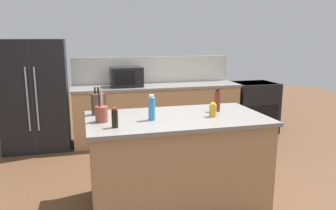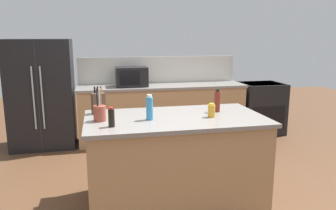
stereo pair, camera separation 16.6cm
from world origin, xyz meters
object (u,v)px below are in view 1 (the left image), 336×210
vinegar_bottle (217,101)px  honey_jar (213,110)px  utensil_crock (102,113)px  microwave (126,77)px  dish_soap_bottle (152,108)px  knife_block (99,104)px  soy_sauce_bottle (115,118)px  range_oven (253,107)px  refrigerator (35,95)px

vinegar_bottle → honey_jar: size_ratio=1.75×
utensil_crock → honey_jar: 1.11m
microwave → dish_soap_bottle: 2.27m
knife_block → vinegar_bottle: 1.28m
soy_sauce_bottle → vinegar_bottle: bearing=18.0°
utensil_crock → vinegar_bottle: utensil_crock is taller
range_oven → soy_sauce_bottle: (-2.78, -2.45, 0.56)m
knife_block → honey_jar: size_ratio=2.04×
range_oven → vinegar_bottle: vinegar_bottle is taller
knife_block → honey_jar: bearing=-34.5°
vinegar_bottle → honey_jar: 0.26m
honey_jar → dish_soap_bottle: (-0.63, 0.02, 0.05)m
microwave → knife_block: bearing=-106.3°
range_oven → utensil_crock: 3.68m
dish_soap_bottle → microwave: bearing=88.4°
refrigerator → honey_jar: (1.99, -2.34, 0.15)m
utensil_crock → honey_jar: (1.11, -0.08, -0.02)m
range_oven → microwave: 2.43m
range_oven → soy_sauce_bottle: bearing=-138.6°
soy_sauce_bottle → refrigerator: bearing=111.4°
utensil_crock → dish_soap_bottle: size_ratio=1.27×
microwave → vinegar_bottle: 2.20m
range_oven → soy_sauce_bottle: soy_sauce_bottle is taller
vinegar_bottle → soy_sauce_bottle: 1.21m
range_oven → vinegar_bottle: 2.71m
refrigerator → range_oven: (3.76, -0.05, -0.39)m
knife_block → utensil_crock: size_ratio=0.91×
knife_block → honey_jar: (1.12, -0.41, -0.05)m
soy_sauce_bottle → dish_soap_bottle: (0.38, 0.18, 0.03)m
refrigerator → range_oven: size_ratio=1.86×
refrigerator → utensil_crock: bearing=-68.8°
honey_jar → dish_soap_bottle: bearing=178.0°
refrigerator → vinegar_bottle: size_ratio=6.83×
microwave → utensil_crock: bearing=-103.7°
vinegar_bottle → dish_soap_bottle: size_ratio=0.99×
utensil_crock → range_oven: bearing=37.5°
utensil_crock → soy_sauce_bottle: bearing=-66.8°
vinegar_bottle → honey_jar: bearing=-123.2°
knife_block → vinegar_bottle: size_ratio=1.16×
utensil_crock → dish_soap_bottle: (0.48, -0.06, 0.04)m
microwave → vinegar_bottle: bearing=-71.1°
refrigerator → microwave: (1.42, -0.05, 0.25)m
utensil_crock → soy_sauce_bottle: size_ratio=1.76×
refrigerator → soy_sauce_bottle: size_ratio=9.39×
dish_soap_bottle → range_oven: bearing=43.4°
refrigerator → dish_soap_bottle: (1.36, -2.32, 0.21)m
refrigerator → dish_soap_bottle: bearing=-59.7°
range_oven → honey_jar: size_ratio=6.46×
microwave → honey_jar: microwave is taller
refrigerator → range_oven: 3.78m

